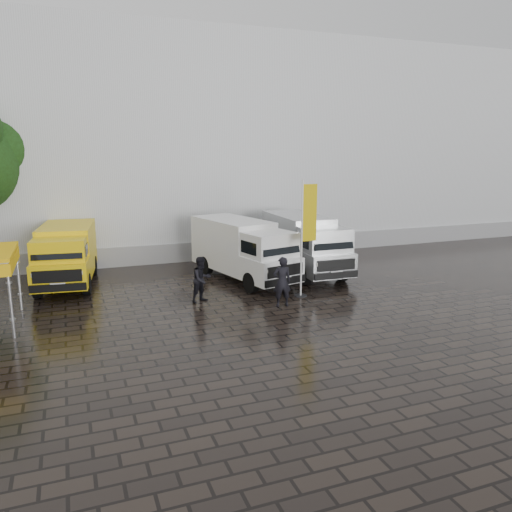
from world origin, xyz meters
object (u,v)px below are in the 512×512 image
at_px(van_yellow, 66,257).
at_px(person_front, 282,282).
at_px(van_white, 243,251).
at_px(wheelie_bin, 336,242).
at_px(flagpole, 306,233).
at_px(person_tent, 202,279).
at_px(van_silver, 305,245).

distance_m(van_yellow, person_front, 9.70).
xyz_separation_m(van_white, wheelie_bin, (7.27, 4.29, -0.79)).
xyz_separation_m(flagpole, wheelie_bin, (5.79, 7.60, -2.05)).
height_order(van_white, wheelie_bin, van_white).
bearing_deg(van_yellow, wheelie_bin, 16.70).
height_order(van_yellow, flagpole, flagpole).
height_order(van_yellow, person_front, van_yellow).
bearing_deg(flagpole, wheelie_bin, 52.71).
xyz_separation_m(van_yellow, person_tent, (4.87, -4.45, -0.38)).
bearing_deg(van_white, van_yellow, 152.64).
relative_size(van_yellow, wheelie_bin, 5.07).
bearing_deg(wheelie_bin, van_white, -154.75).
bearing_deg(flagpole, van_white, 114.06).
relative_size(van_silver, wheelie_bin, 5.72).
relative_size(van_yellow, person_front, 2.89).
relative_size(flagpole, wheelie_bin, 4.30).
relative_size(wheelie_bin, person_front, 0.57).
relative_size(van_white, person_tent, 3.46).
xyz_separation_m(van_yellow, van_white, (7.50, -1.83, 0.06)).
distance_m(van_yellow, wheelie_bin, 14.98).
xyz_separation_m(wheelie_bin, person_tent, (-9.89, -6.91, 0.35)).
bearing_deg(van_silver, wheelie_bin, 46.26).
height_order(van_white, person_front, van_white).
height_order(wheelie_bin, person_tent, person_tent).
bearing_deg(van_white, wheelie_bin, 16.96).
xyz_separation_m(van_silver, wheelie_bin, (4.08, 4.09, -0.81)).
bearing_deg(person_tent, van_white, 19.17).
distance_m(van_silver, person_front, 5.46).
distance_m(wheelie_bin, person_tent, 12.07).
xyz_separation_m(van_silver, flagpole, (-1.71, -3.51, 1.25)).
xyz_separation_m(flagpole, person_tent, (-4.10, 0.69, -1.70)).
xyz_separation_m(van_white, van_silver, (3.18, 0.21, 0.01)).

